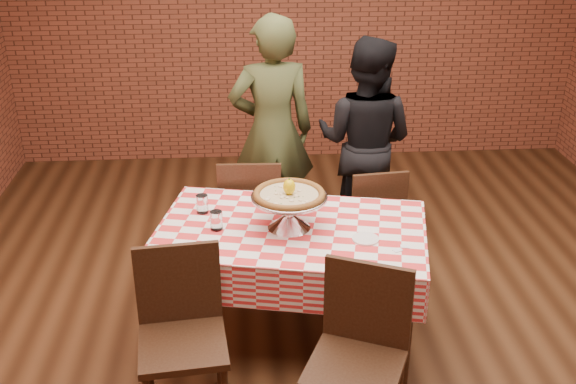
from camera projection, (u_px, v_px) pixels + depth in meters
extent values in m
plane|color=black|center=(335.00, 330.00, 4.36)|extent=(6.00, 6.00, 0.00)
plane|color=brown|center=(297.00, 13.00, 6.46)|extent=(5.50, 0.00, 5.50)
cube|color=#362315|center=(291.00, 283.00, 4.17)|extent=(1.70, 1.23, 0.75)
cylinder|color=#C6B888|center=(289.00, 195.00, 3.92)|extent=(0.43, 0.43, 0.03)
ellipsoid|color=yellow|center=(289.00, 187.00, 3.90)|extent=(0.07, 0.07, 0.09)
cylinder|color=white|center=(216.00, 220.00, 3.96)|extent=(0.09, 0.09, 0.11)
cylinder|color=white|center=(202.00, 204.00, 4.16)|extent=(0.09, 0.09, 0.11)
cylinder|color=white|center=(366.00, 239.00, 3.87)|extent=(0.18, 0.18, 0.01)
cube|color=white|center=(398.00, 250.00, 3.76)|extent=(0.06, 0.05, 0.00)
cube|color=white|center=(405.00, 247.00, 3.80)|extent=(0.05, 0.04, 0.00)
cube|color=silver|center=(305.00, 196.00, 4.23)|extent=(0.12, 0.11, 0.15)
imported|color=#3C4424|center=(272.00, 132.00, 5.12)|extent=(0.69, 0.50, 1.77)
imported|color=black|center=(365.00, 142.00, 5.17)|extent=(0.97, 0.90, 1.60)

